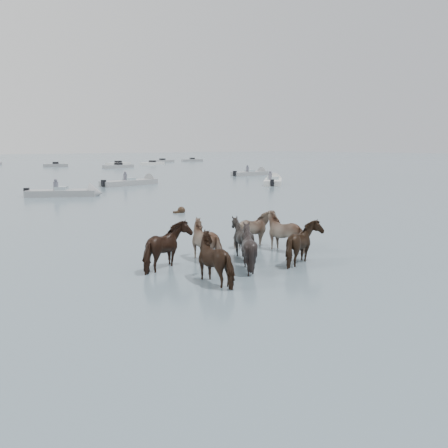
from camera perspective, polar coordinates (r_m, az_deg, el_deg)
ground at (r=15.21m, az=9.22°, el=-4.92°), size 400.00×400.00×0.00m
pony_herd at (r=15.39m, az=2.23°, el=-2.35°), size 6.94×4.18×1.60m
swimming_pony at (r=26.68m, az=-5.27°, el=1.60°), size 0.72×0.44×0.44m
motorboat_b at (r=36.93m, az=-17.89°, el=3.58°), size 5.47×4.23×1.92m
motorboat_c at (r=46.39m, az=-10.60°, el=5.00°), size 6.47×2.68×1.92m
motorboat_d at (r=46.89m, az=5.99°, el=5.16°), size 4.99×4.85×1.92m
motorboat_e at (r=60.17m, az=3.67°, el=6.15°), size 5.75×1.83×1.92m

